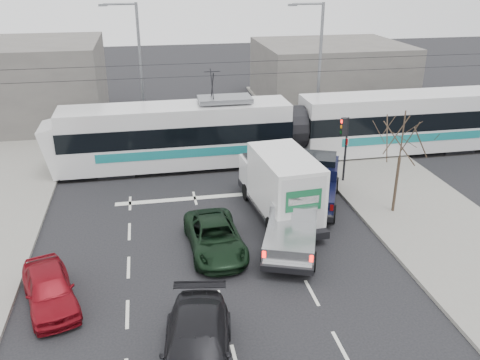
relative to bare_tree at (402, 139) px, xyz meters
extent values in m
plane|color=black|center=(-7.60, -2.50, -3.79)|extent=(120.00, 120.00, 0.00)
cube|color=gray|center=(1.40, -2.50, -3.72)|extent=(6.00, 60.00, 0.15)
cube|color=#33302D|center=(-7.60, 7.50, -3.78)|extent=(60.00, 1.60, 0.03)
cube|color=slate|center=(-21.60, 19.50, -0.79)|extent=(14.00, 10.00, 6.00)
cube|color=slate|center=(4.40, 21.50, -1.29)|extent=(12.00, 10.00, 5.00)
cylinder|color=#47382B|center=(0.00, 0.00, -2.27)|extent=(0.14, 0.14, 2.75)
cylinder|color=#47382B|center=(0.00, 0.00, 0.23)|extent=(0.07, 0.07, 2.25)
cylinder|color=black|center=(-1.00, 4.00, -1.84)|extent=(0.12, 0.12, 3.60)
cube|color=black|center=(-1.20, 4.00, -0.54)|extent=(0.28, 0.28, 0.95)
cylinder|color=#FF0C07|center=(-1.35, 4.00, -0.24)|extent=(0.06, 0.20, 0.20)
cylinder|color=orange|center=(-1.35, 4.00, -0.54)|extent=(0.06, 0.20, 0.20)
cylinder|color=#05330C|center=(-1.35, 4.00, -0.84)|extent=(0.06, 0.20, 0.20)
cube|color=white|center=(-1.02, 3.85, -1.34)|extent=(0.02, 0.30, 0.40)
cylinder|color=slate|center=(-0.10, 11.50, 0.71)|extent=(0.20, 0.20, 9.00)
cylinder|color=slate|center=(-1.10, 11.50, 5.11)|extent=(2.00, 0.14, 0.14)
cube|color=slate|center=(-2.10, 11.50, 5.06)|extent=(0.55, 0.25, 0.14)
cylinder|color=slate|center=(-11.60, 13.50, 0.71)|extent=(0.20, 0.20, 9.00)
cylinder|color=slate|center=(-12.60, 13.50, 5.11)|extent=(2.00, 0.14, 0.14)
cube|color=slate|center=(-13.60, 13.50, 5.06)|extent=(0.55, 0.25, 0.14)
cylinder|color=black|center=(-7.60, 7.50, 1.71)|extent=(60.00, 0.03, 0.03)
cylinder|color=black|center=(-7.60, 7.50, 2.41)|extent=(60.00, 0.03, 0.03)
cube|color=silver|center=(-9.81, 8.03, -2.74)|extent=(13.18, 2.85, 1.60)
cube|color=black|center=(-9.81, 8.03, -1.51)|extent=(13.25, 2.88, 1.09)
cube|color=silver|center=(-9.81, 8.03, -0.53)|extent=(13.18, 2.74, 1.02)
cube|color=#177174|center=(-9.80, 6.64, -2.45)|extent=(9.21, 0.08, 0.51)
cube|color=silver|center=(4.50, 8.13, -2.74)|extent=(13.18, 2.85, 1.60)
cube|color=black|center=(4.50, 8.13, -1.51)|extent=(13.25, 2.88, 1.09)
cube|color=silver|center=(4.50, 8.13, -0.53)|extent=(13.18, 2.74, 1.02)
cube|color=#177174|center=(4.51, 6.74, -2.45)|extent=(9.21, 0.08, 0.51)
cylinder|color=black|center=(-2.66, 8.08, -1.72)|extent=(1.04, 2.66, 2.65)
cube|color=slate|center=(-6.95, 8.05, 0.21)|extent=(3.08, 1.68, 0.26)
cube|color=black|center=(-13.38, 8.01, -3.61)|extent=(2.06, 2.36, 0.37)
cube|color=black|center=(-4.80, 8.07, -3.61)|extent=(2.06, 2.36, 0.37)
cube|color=black|center=(-0.51, 8.10, -3.61)|extent=(2.06, 2.36, 0.37)
cube|color=black|center=(8.07, 8.16, -3.61)|extent=(2.06, 2.36, 0.37)
cube|color=black|center=(-5.66, -1.99, -3.23)|extent=(3.95, 6.22, 0.25)
cube|color=#A4A7A9|center=(-5.29, -1.00, -2.52)|extent=(2.72, 3.01, 1.17)
cube|color=black|center=(-5.25, -0.90, -1.92)|extent=(2.23, 2.25, 0.56)
cube|color=#A4A7A9|center=(-4.79, 0.32, -2.76)|extent=(2.18, 1.66, 0.56)
cube|color=#A4A7A9|center=(-6.11, -3.21, -2.83)|extent=(2.79, 3.17, 0.66)
cube|color=silver|center=(-6.64, -4.64, -3.10)|extent=(1.81, 0.82, 0.18)
cube|color=#FF0C07|center=(-7.43, -4.22, -2.73)|extent=(0.16, 0.13, 0.28)
cube|color=#FF0C07|center=(-5.76, -4.84, -2.73)|extent=(0.16, 0.13, 0.28)
cylinder|color=black|center=(-5.87, 0.10, -3.39)|extent=(0.55, 0.86, 0.81)
cylinder|color=black|center=(-4.13, -0.55, -3.39)|extent=(0.55, 0.86, 0.81)
cylinder|color=black|center=(-7.19, -3.43, -3.39)|extent=(0.55, 0.86, 0.81)
cylinder|color=black|center=(-5.44, -4.08, -3.39)|extent=(0.55, 0.86, 0.81)
cube|color=black|center=(-5.51, 0.82, -3.27)|extent=(2.81, 6.78, 0.33)
cube|color=white|center=(-5.72, 3.32, -2.47)|extent=(2.28, 1.76, 1.51)
cube|color=black|center=(-5.73, 3.45, -1.90)|extent=(1.94, 1.21, 0.57)
cube|color=silver|center=(-5.46, 0.16, -1.88)|extent=(2.64, 4.67, 2.79)
cube|color=silver|center=(-5.27, -2.06, -1.88)|extent=(1.99, 0.21, 2.45)
cube|color=#145732|center=(-5.26, -2.11, -1.66)|extent=(1.58, 0.15, 0.95)
cube|color=black|center=(-5.25, -2.28, -3.37)|extent=(2.05, 0.41, 0.17)
cylinder|color=black|center=(-6.68, 2.84, -3.37)|extent=(0.35, 0.87, 0.85)
cylinder|color=black|center=(-4.69, 3.01, -3.37)|extent=(0.35, 0.87, 0.85)
cylinder|color=black|center=(-6.35, -1.11, -3.32)|extent=(0.36, 0.96, 0.94)
cylinder|color=black|center=(-4.36, -0.94, -3.32)|extent=(0.36, 0.96, 0.94)
cube|color=black|center=(-3.40, 1.61, -3.21)|extent=(3.89, 5.69, 0.27)
cube|color=black|center=(-3.02, 2.50, -2.46)|extent=(2.65, 2.82, 1.23)
cube|color=black|center=(-2.98, 2.60, -1.82)|extent=(2.17, 2.13, 0.59)
cube|color=black|center=(-2.53, 3.68, -2.70)|extent=(2.10, 1.61, 0.59)
cube|color=black|center=(-3.85, 0.53, -2.78)|extent=(2.72, 2.96, 0.69)
cube|color=silver|center=(-4.39, -0.75, -3.07)|extent=(1.75, 0.88, 0.19)
cube|color=#590505|center=(-5.15, -0.31, -2.67)|extent=(0.17, 0.14, 0.30)
cube|color=#590505|center=(-3.55, -0.99, -2.67)|extent=(0.17, 0.14, 0.30)
cylinder|color=black|center=(-3.57, 3.54, -3.37)|extent=(0.61, 0.90, 0.85)
cylinder|color=black|center=(-1.90, 2.83, -3.37)|extent=(0.61, 0.90, 0.85)
cylinder|color=black|center=(-4.90, 0.39, -3.37)|extent=(0.61, 0.90, 0.85)
cylinder|color=black|center=(-3.22, -0.31, -3.37)|extent=(0.61, 0.90, 0.85)
imported|color=black|center=(-8.99, -1.86, -3.14)|extent=(2.37, 4.77, 1.30)
imported|color=maroon|center=(-15.26, -4.45, -3.11)|extent=(2.69, 4.28, 1.36)
imported|color=black|center=(-10.48, -8.54, -3.05)|extent=(2.85, 5.36, 1.48)
camera|label=1|loc=(-11.41, -20.35, 7.46)|focal=38.00mm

